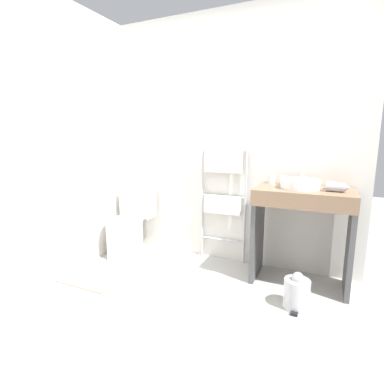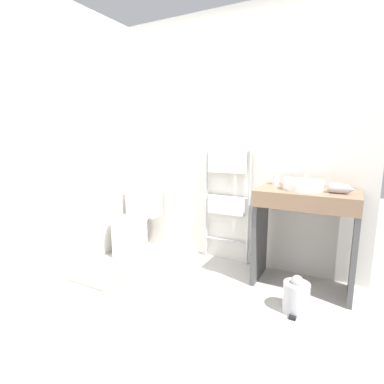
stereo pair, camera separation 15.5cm
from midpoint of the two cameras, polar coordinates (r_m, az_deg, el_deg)
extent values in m
plane|color=#B2AFA8|center=(2.22, -10.46, -25.72)|extent=(12.00, 12.00, 0.00)
cube|color=silver|center=(3.15, 5.06, 9.64)|extent=(2.71, 0.12, 2.52)
cube|color=silver|center=(3.21, -22.87, 8.88)|extent=(0.12, 2.17, 2.52)
cylinder|color=white|center=(3.40, -13.97, -8.76)|extent=(0.39, 0.39, 0.40)
cylinder|color=white|center=(3.34, -14.13, -5.32)|extent=(0.41, 0.41, 0.02)
cube|color=white|center=(3.51, -11.49, -1.80)|extent=(0.38, 0.19, 0.34)
cylinder|color=silver|center=(3.47, -11.59, 1.01)|extent=(0.05, 0.05, 0.01)
cylinder|color=silver|center=(3.23, 0.59, -1.98)|extent=(0.02, 0.02, 1.22)
cylinder|color=silver|center=(3.07, 8.66, -2.76)|extent=(0.02, 0.02, 1.22)
cylinder|color=silver|center=(3.25, 4.42, -9.06)|extent=(0.47, 0.02, 0.02)
cylinder|color=silver|center=(3.12, 4.54, -0.84)|extent=(0.47, 0.02, 0.02)
cylinder|color=silver|center=(3.06, 4.67, 7.88)|extent=(0.47, 0.02, 0.02)
cube|color=silver|center=(3.04, 4.46, 5.87)|extent=(0.40, 0.04, 0.23)
cube|color=white|center=(3.11, 4.34, -2.46)|extent=(0.40, 0.04, 0.19)
cube|color=#84664C|center=(2.71, 19.10, 0.20)|extent=(0.81, 0.49, 0.03)
cube|color=#84664C|center=(2.49, 18.45, -2.19)|extent=(0.81, 0.02, 0.10)
cube|color=#4C4C4F|center=(2.87, 10.84, -7.74)|extent=(0.04, 0.41, 0.83)
cube|color=#4C4C4F|center=(2.80, 26.50, -9.16)|extent=(0.04, 0.41, 0.83)
cylinder|color=white|center=(2.70, 18.37, 1.49)|extent=(0.33, 0.33, 0.08)
cylinder|color=silver|center=(2.70, 18.41, 2.27)|extent=(0.27, 0.27, 0.01)
cylinder|color=silver|center=(2.89, 18.84, 2.43)|extent=(0.02, 0.02, 0.12)
cylinder|color=silver|center=(2.84, 18.80, 3.30)|extent=(0.02, 0.09, 0.02)
cylinder|color=silver|center=(2.92, 13.47, 2.42)|extent=(0.06, 0.06, 0.09)
cylinder|color=silver|center=(2.87, 15.66, 2.12)|extent=(0.07, 0.07, 0.08)
cylinder|color=#B7B7BC|center=(2.65, 24.12, 0.84)|extent=(0.13, 0.07, 0.07)
cone|color=#9C9CA0|center=(2.65, 26.06, 0.69)|extent=(0.05, 0.06, 0.06)
cube|color=#B7B7BC|center=(2.74, 23.54, 1.18)|extent=(0.04, 0.11, 0.05)
cylinder|color=#B7B7BC|center=(2.54, 17.59, -18.04)|extent=(0.20, 0.20, 0.23)
sphere|color=#B7B7BC|center=(2.48, 17.77, -15.32)|extent=(0.09, 0.09, 0.09)
cube|color=black|center=(2.49, 17.08, -21.35)|extent=(0.05, 0.04, 0.02)
cube|color=gray|center=(3.07, -20.01, -15.25)|extent=(0.56, 0.36, 0.01)
camera|label=1|loc=(0.08, -91.78, -0.33)|focal=28.00mm
camera|label=2|loc=(0.08, 88.22, 0.33)|focal=28.00mm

